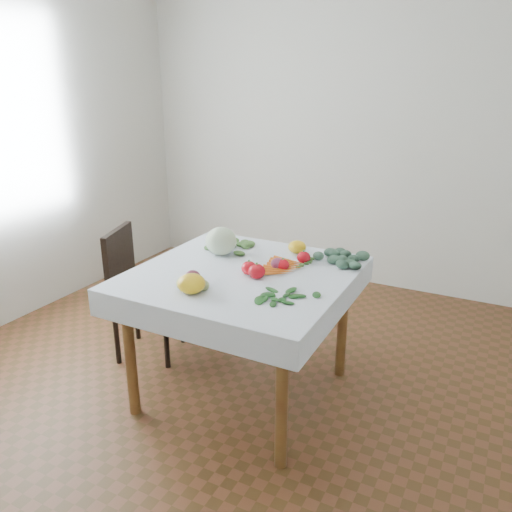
{
  "coord_description": "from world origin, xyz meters",
  "views": [
    {
      "loc": [
        1.21,
        -2.19,
        1.73
      ],
      "look_at": [
        0.03,
        0.1,
        0.82
      ],
      "focal_mm": 35.0,
      "sensor_mm": 36.0,
      "label": 1
    }
  ],
  "objects_px": {
    "chair": "(136,284)",
    "heirloom_back": "(297,247)",
    "cabbage": "(221,241)",
    "carrot_bunch": "(282,267)",
    "table": "(243,289)"
  },
  "relations": [
    {
      "from": "cabbage",
      "to": "heirloom_back",
      "type": "relative_size",
      "value": 1.7
    },
    {
      "from": "chair",
      "to": "carrot_bunch",
      "type": "bearing_deg",
      "value": 2.15
    },
    {
      "from": "carrot_bunch",
      "to": "table",
      "type": "bearing_deg",
      "value": -142.88
    },
    {
      "from": "table",
      "to": "chair",
      "type": "relative_size",
      "value": 1.17
    },
    {
      "from": "table",
      "to": "carrot_bunch",
      "type": "distance_m",
      "value": 0.25
    },
    {
      "from": "heirloom_back",
      "to": "table",
      "type": "bearing_deg",
      "value": -108.58
    },
    {
      "from": "chair",
      "to": "heirloom_back",
      "type": "bearing_deg",
      "value": 18.45
    },
    {
      "from": "heirloom_back",
      "to": "cabbage",
      "type": "bearing_deg",
      "value": -149.56
    },
    {
      "from": "table",
      "to": "heirloom_back",
      "type": "height_order",
      "value": "heirloom_back"
    },
    {
      "from": "chair",
      "to": "carrot_bunch",
      "type": "xyz_separation_m",
      "value": [
        1.01,
        0.04,
        0.28
      ]
    },
    {
      "from": "table",
      "to": "cabbage",
      "type": "height_order",
      "value": "cabbage"
    },
    {
      "from": "table",
      "to": "heirloom_back",
      "type": "xyz_separation_m",
      "value": [
        0.14,
        0.42,
        0.14
      ]
    },
    {
      "from": "chair",
      "to": "cabbage",
      "type": "relative_size",
      "value": 4.66
    },
    {
      "from": "table",
      "to": "carrot_bunch",
      "type": "height_order",
      "value": "carrot_bunch"
    },
    {
      "from": "cabbage",
      "to": "heirloom_back",
      "type": "distance_m",
      "value": 0.45
    }
  ]
}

